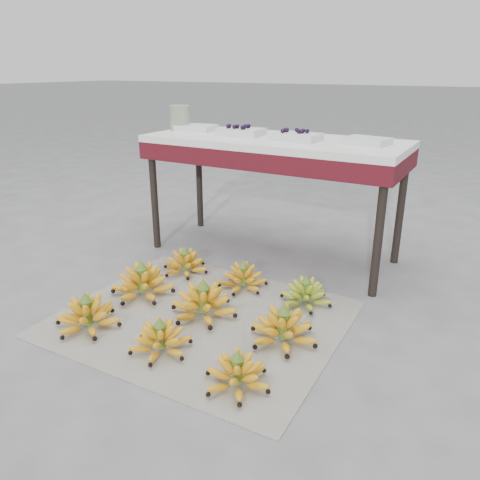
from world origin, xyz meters
The scene contains 17 objects.
ground centered at (0.00, 0.00, 0.00)m, with size 60.00×60.00×0.00m, color slate.
newspaper_mat centered at (0.05, 0.07, 0.00)m, with size 1.25×1.05×0.01m, color white.
bunch_front_left centered at (-0.34, -0.25, 0.06)m, with size 0.28×0.28×0.17m.
bunch_front_center centered at (0.06, -0.24, 0.06)m, with size 0.31×0.31×0.15m.
bunch_front_right centered at (0.44, -0.28, 0.06)m, with size 0.31×0.31×0.15m.
bunch_mid_left centered at (-0.34, 0.12, 0.07)m, with size 0.32×0.32×0.19m.
bunch_mid_center centered at (0.05, 0.09, 0.07)m, with size 0.33×0.33×0.19m.
bunch_mid_right centered at (0.46, 0.07, 0.07)m, with size 0.36×0.36×0.18m.
bunch_back_left centered at (-0.32, 0.45, 0.06)m, with size 0.26×0.26×0.16m.
bunch_back_center centered at (0.06, 0.44, 0.06)m, with size 0.33×0.33×0.15m.
bunch_back_right centered at (0.41, 0.43, 0.06)m, with size 0.29×0.29×0.15m.
vendor_table centered at (-0.02, 0.95, 0.63)m, with size 1.49×0.60×0.72m.
tray_far_left centered at (-0.58, 0.98, 0.73)m, with size 0.24×0.19×0.04m.
tray_left centered at (-0.23, 0.93, 0.74)m, with size 0.27×0.20×0.07m.
tray_right centered at (0.13, 0.91, 0.74)m, with size 0.25×0.19×0.06m.
tray_far_right centered at (0.50, 0.96, 0.73)m, with size 0.25×0.20×0.04m.
glass_jar centered at (-0.69, 0.96, 0.79)m, with size 0.12×0.12×0.15m, color beige.
Camera 1 is at (1.14, -1.50, 1.09)m, focal length 35.00 mm.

